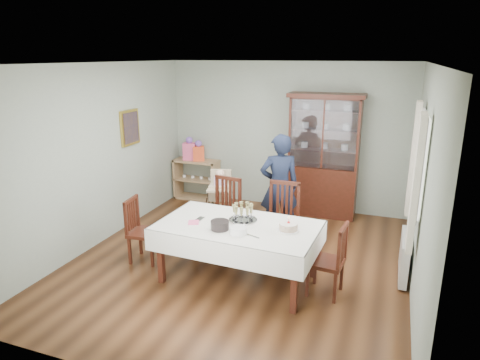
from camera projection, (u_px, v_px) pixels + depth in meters
The scene contains 25 objects.
floor at pixel (240, 261), 6.05m from camera, with size 5.00×5.00×0.00m, color #593319.
room_shell at pixel (253, 135), 6.05m from camera, with size 5.00×5.00×5.00m.
dining_table at pixel (238, 252), 5.45m from camera, with size 2.05×1.25×0.76m.
china_cabinet at pixel (324, 154), 7.52m from camera, with size 1.30×0.48×2.18m.
sideboard at pixel (197, 179), 8.57m from camera, with size 0.90×0.38×0.80m.
picture_frame at pixel (130, 128), 7.04m from camera, with size 0.04×0.48×0.58m, color gold.
window at pixel (421, 163), 5.15m from camera, with size 0.04×1.02×1.22m, color white.
curtain_left at pixel (416, 184), 4.64m from camera, with size 0.07×0.30×1.55m, color silver.
curtain_right at pixel (413, 159), 5.76m from camera, with size 0.07×0.30×1.55m, color silver.
radiator at pixel (404, 256), 5.53m from camera, with size 0.10×0.80×0.55m, color white.
chair_far_left at pixel (222, 226), 6.47m from camera, with size 0.53×0.53×1.03m.
chair_far_right at pixel (281, 234), 6.18m from camera, with size 0.49×0.49×1.05m.
chair_end_left at pixel (145, 242), 6.00m from camera, with size 0.45×0.45×0.91m.
chair_end_right at pixel (327, 273), 5.15m from camera, with size 0.45×0.45×0.91m.
woman at pixel (279, 187), 6.63m from camera, with size 0.61×0.40×1.67m, color black.
high_chair at pixel (220, 206), 7.03m from camera, with size 0.56×0.56×1.04m.
champagne_tray at pixel (243, 215), 5.45m from camera, with size 0.37×0.37×0.22m.
birthday_cake at pixel (288, 227), 5.15m from camera, with size 0.26×0.26×0.18m.
plate_stack_dark at pixel (220, 225), 5.19m from camera, with size 0.23×0.23×0.11m, color black.
plate_stack_white at pixel (238, 231), 5.05m from camera, with size 0.20×0.20×0.09m, color white.
napkin_stack at pixel (194, 222), 5.39m from camera, with size 0.13×0.13×0.02m, color #FE5D8F.
cutlery at pixel (198, 218), 5.54m from camera, with size 0.10×0.14×0.01m, color silver, non-canonical shape.
cake_knife at pixel (250, 235), 5.02m from camera, with size 0.26×0.02×0.01m, color silver.
gift_bag_pink at pixel (189, 150), 8.42m from camera, with size 0.28×0.21×0.46m.
gift_bag_orange at pixel (199, 152), 8.37m from camera, with size 0.26×0.23×0.40m.
Camera 1 is at (1.88, -5.15, 2.80)m, focal length 32.00 mm.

